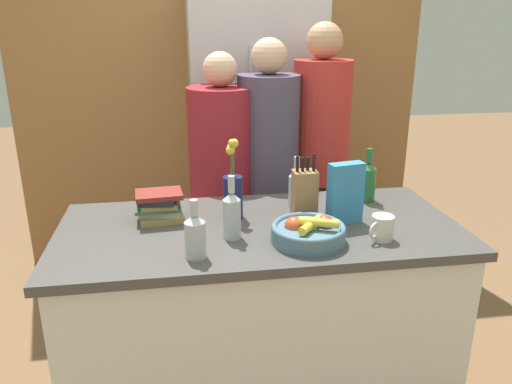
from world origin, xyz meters
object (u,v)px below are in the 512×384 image
Objects in this scene: knife_block at (304,194)px; coffee_mug at (382,228)px; bottle_water at (296,188)px; person_in_blue at (268,169)px; refrigerator at (254,139)px; book_stack at (159,206)px; bottle_wine at (232,214)px; bottle_oil at (195,235)px; fruit_bowl at (308,231)px; bottle_vinegar at (368,180)px; flower_vase at (233,191)px; cereal_box at (345,193)px; person_at_sink at (222,180)px; person_in_red_tee at (320,156)px.

knife_block reaches higher than coffee_mug.
person_in_blue is at bearing 93.51° from bottle_water.
refrigerator reaches higher than coffee_mug.
bottle_wine reaches higher than book_stack.
bottle_oil is at bearing -176.57° from coffee_mug.
bottle_vinegar is at bearing 46.38° from fruit_bowl.
flower_vase is 0.33m from book_stack.
person_at_sink reaches higher than cereal_box.
flower_vase is 1.46× the size of bottle_water.
refrigerator is 1.39m from cereal_box.
knife_block is at bearing -153.38° from bottle_vinegar.
cereal_box is 0.16× the size of person_in_blue.
knife_block is at bearing -88.43° from bottle_water.
cereal_box is at bearing 20.70° from bottle_oil.
bottle_water is 0.16× the size of person_at_sink.
bottle_oil is at bearing -110.04° from person_in_red_tee.
knife_block reaches higher than cereal_box.
knife_block is 0.37m from bottle_wine.
bottle_wine is 0.17× the size of person_at_sink.
bottle_water is (-0.00, 0.14, -0.02)m from knife_block.
fruit_bowl is 1.00× the size of knife_block.
book_stack is 0.13× the size of person_in_blue.
cereal_box is 1.02× the size of bottle_vinegar.
knife_block reaches higher than bottle_vinegar.
knife_block is 0.19× the size of person_at_sink.
coffee_mug is at bearing -57.68° from bottle_water.
knife_block is at bearing -69.14° from person_in_blue.
person_in_red_tee is at bearing 28.11° from person_in_blue.
fruit_bowl is at bearing -48.99° from flower_vase.
fruit_bowl is 1.30× the size of bottle_oil.
bottle_water is at bearing 14.00° from flower_vase.
coffee_mug is 0.48m from bottle_water.
book_stack is (-0.61, -1.23, 0.00)m from refrigerator.
fruit_bowl is 0.29m from cereal_box.
cereal_box is 0.81m from book_stack.
refrigerator is 1.17× the size of person_in_blue.
bottle_oil is 0.87× the size of bottle_wine.
fruit_bowl is at bearing -95.88° from bottle_water.
bottle_oil is 0.13× the size of person_in_red_tee.
refrigerator reaches higher than bottle_water.
flower_vase is 0.49m from cereal_box.
book_stack is (-0.59, 0.32, 0.02)m from fruit_bowl.
bottle_vinegar is at bearing 9.91° from flower_vase.
flower_vase reaches higher than bottle_oil.
knife_block is 0.76m from person_at_sink.
bottle_oil is 1.10m from person_in_blue.
flower_vase reaches higher than bottle_water.
cereal_box is 0.27m from bottle_water.
bottle_water is 0.67m from person_in_red_tee.
bottle_vinegar is 0.78m from bottle_wine.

